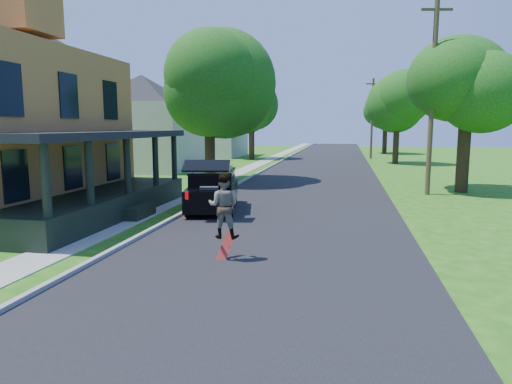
% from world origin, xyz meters
% --- Properties ---
extents(ground, '(140.00, 140.00, 0.00)m').
position_xyz_m(ground, '(0.00, 0.00, 0.00)').
color(ground, '#1D5711').
rests_on(ground, ground).
extents(street, '(8.00, 120.00, 0.02)m').
position_xyz_m(street, '(0.00, 20.00, 0.00)').
color(street, black).
rests_on(street, ground).
extents(curb, '(0.15, 120.00, 0.12)m').
position_xyz_m(curb, '(-4.05, 20.00, 0.00)').
color(curb, gray).
rests_on(curb, ground).
extents(sidewalk, '(1.30, 120.00, 0.03)m').
position_xyz_m(sidewalk, '(-5.60, 20.00, 0.00)').
color(sidewalk, gray).
rests_on(sidewalk, ground).
extents(front_walk, '(6.50, 1.20, 0.03)m').
position_xyz_m(front_walk, '(-9.50, 6.00, 0.00)').
color(front_walk, gray).
rests_on(front_walk, ground).
extents(neighbor_house_mid, '(12.78, 12.78, 8.30)m').
position_xyz_m(neighbor_house_mid, '(-13.50, 24.00, 4.19)').
color(neighbor_house_mid, beige).
rests_on(neighbor_house_mid, ground).
extents(neighbor_house_far, '(12.78, 12.78, 8.30)m').
position_xyz_m(neighbor_house_far, '(-13.50, 40.00, 4.19)').
color(neighbor_house_far, beige).
rests_on(neighbor_house_far, ground).
extents(black_suv, '(2.50, 4.80, 2.13)m').
position_xyz_m(black_suv, '(-3.20, 8.00, 0.81)').
color(black_suv, black).
rests_on(black_suv, ground).
extents(skateboarder, '(0.80, 0.63, 1.61)m').
position_xyz_m(skateboarder, '(-1.00, 1.50, 1.37)').
color(skateboarder, black).
rests_on(skateboarder, ground).
extents(skateboard, '(0.43, 0.59, 0.82)m').
position_xyz_m(skateboard, '(-0.99, 1.57, 0.24)').
color(skateboard, maroon).
rests_on(skateboard, ground).
extents(tree_left_mid, '(7.73, 7.48, 9.32)m').
position_xyz_m(tree_left_mid, '(-6.05, 16.94, 5.94)').
color(tree_left_mid, black).
rests_on(tree_left_mid, ground).
extents(tree_left_far, '(5.97, 6.10, 8.28)m').
position_xyz_m(tree_left_far, '(-7.40, 35.97, 5.56)').
color(tree_left_far, black).
rests_on(tree_left_far, ground).
extents(tree_right_near, '(5.75, 5.37, 8.42)m').
position_xyz_m(tree_right_near, '(7.67, 15.26, 5.76)').
color(tree_right_near, black).
rests_on(tree_right_near, ground).
extents(tree_right_mid, '(5.92, 5.79, 8.89)m').
position_xyz_m(tree_right_mid, '(6.25, 32.99, 5.81)').
color(tree_right_mid, black).
rests_on(tree_right_mid, ground).
extents(tree_right_far, '(5.18, 5.00, 8.07)m').
position_xyz_m(tree_right_far, '(6.59, 49.23, 5.37)').
color(tree_right_far, black).
rests_on(tree_right_far, ground).
extents(utility_pole_near, '(1.45, 0.38, 9.21)m').
position_xyz_m(utility_pole_near, '(5.89, 14.07, 4.74)').
color(utility_pole_near, '#402E1D').
rests_on(utility_pole_near, ground).
extents(utility_pole_far, '(1.47, 0.34, 8.14)m').
position_xyz_m(utility_pole_far, '(4.50, 39.57, 4.20)').
color(utility_pole_far, '#402E1D').
rests_on(utility_pole_far, ground).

